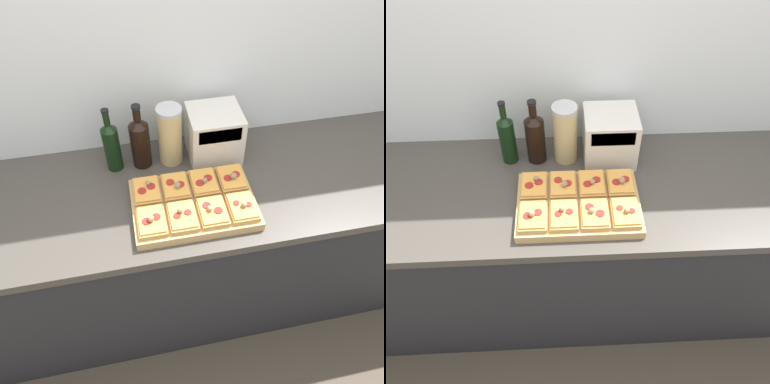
# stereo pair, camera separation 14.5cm
# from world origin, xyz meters

# --- Properties ---
(ground_plane) EXTENTS (12.00, 12.00, 0.00)m
(ground_plane) POSITION_xyz_m (0.00, 0.00, 0.00)
(ground_plane) COLOR #4C4238
(wall_back) EXTENTS (6.00, 0.06, 2.50)m
(wall_back) POSITION_xyz_m (0.00, 0.67, 1.25)
(wall_back) COLOR silver
(wall_back) RESTS_ON ground_plane
(kitchen_counter) EXTENTS (2.63, 0.67, 0.94)m
(kitchen_counter) POSITION_xyz_m (0.00, 0.32, 0.47)
(kitchen_counter) COLOR #232328
(kitchen_counter) RESTS_ON ground_plane
(cutting_board) EXTENTS (0.48, 0.33, 0.04)m
(cutting_board) POSITION_xyz_m (-0.05, 0.21, 0.96)
(cutting_board) COLOR tan
(cutting_board) RESTS_ON kitchen_counter
(pizza_slice_back_left) EXTENTS (0.10, 0.14, 0.05)m
(pizza_slice_back_left) POSITION_xyz_m (-0.22, 0.28, 0.99)
(pizza_slice_back_left) COLOR tan
(pizza_slice_back_left) RESTS_ON cutting_board
(pizza_slice_back_midleft) EXTENTS (0.10, 0.14, 0.05)m
(pizza_slice_back_midleft) POSITION_xyz_m (-0.11, 0.28, 0.99)
(pizza_slice_back_midleft) COLOR tan
(pizza_slice_back_midleft) RESTS_ON cutting_board
(pizza_slice_back_midright) EXTENTS (0.10, 0.14, 0.05)m
(pizza_slice_back_midright) POSITION_xyz_m (0.01, 0.28, 0.99)
(pizza_slice_back_midright) COLOR tan
(pizza_slice_back_midright) RESTS_ON cutting_board
(pizza_slice_back_right) EXTENTS (0.10, 0.14, 0.06)m
(pizza_slice_back_right) POSITION_xyz_m (0.12, 0.28, 0.99)
(pizza_slice_back_right) COLOR tan
(pizza_slice_back_right) RESTS_ON cutting_board
(pizza_slice_front_left) EXTENTS (0.10, 0.14, 0.05)m
(pizza_slice_front_left) POSITION_xyz_m (-0.22, 0.13, 0.99)
(pizza_slice_front_left) COLOR tan
(pizza_slice_front_left) RESTS_ON cutting_board
(pizza_slice_front_midleft) EXTENTS (0.10, 0.14, 0.05)m
(pizza_slice_front_midleft) POSITION_xyz_m (-0.11, 0.13, 0.99)
(pizza_slice_front_midleft) COLOR tan
(pizza_slice_front_midleft) RESTS_ON cutting_board
(pizza_slice_front_midright) EXTENTS (0.10, 0.14, 0.05)m
(pizza_slice_front_midright) POSITION_xyz_m (0.01, 0.13, 0.99)
(pizza_slice_front_midright) COLOR tan
(pizza_slice_front_midright) RESTS_ON cutting_board
(pizza_slice_front_right) EXTENTS (0.10, 0.14, 0.05)m
(pizza_slice_front_right) POSITION_xyz_m (0.12, 0.13, 0.99)
(pizza_slice_front_right) COLOR tan
(pizza_slice_front_right) RESTS_ON cutting_board
(olive_oil_bottle) EXTENTS (0.07, 0.07, 0.30)m
(olive_oil_bottle) POSITION_xyz_m (-0.34, 0.50, 1.06)
(olive_oil_bottle) COLOR black
(olive_oil_bottle) RESTS_ON kitchen_counter
(wine_bottle) EXTENTS (0.08, 0.08, 0.30)m
(wine_bottle) POSITION_xyz_m (-0.22, 0.50, 1.06)
(wine_bottle) COLOR black
(wine_bottle) RESTS_ON kitchen_counter
(grain_jar_tall) EXTENTS (0.10, 0.10, 0.27)m
(grain_jar_tall) POSITION_xyz_m (-0.09, 0.50, 1.07)
(grain_jar_tall) COLOR tan
(grain_jar_tall) RESTS_ON kitchen_counter
(toaster_oven) EXTENTS (0.25, 0.20, 0.22)m
(toaster_oven) POSITION_xyz_m (0.10, 0.50, 1.05)
(toaster_oven) COLOR beige
(toaster_oven) RESTS_ON kitchen_counter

